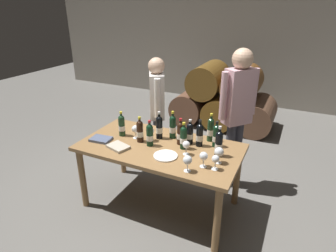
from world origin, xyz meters
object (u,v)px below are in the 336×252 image
wine_bottle_5 (159,127)px  sommelier_presenting (238,108)px  tasting_notebook (118,147)px  wine_glass_1 (215,160)px  wine_bottle_1 (140,131)px  wine_glass_0 (150,131)px  taster_seated_left (157,105)px  wine_glass_3 (135,129)px  wine_bottle_0 (219,143)px  wine_bottle_8 (216,136)px  wine_glass_2 (219,152)px  wine_bottle_10 (150,135)px  wine_bottle_3 (122,125)px  wine_bottle_2 (190,133)px  wine_bottle_9 (184,137)px  wine_bottle_4 (180,133)px  wine_glass_6 (186,145)px  wine_bottle_6 (173,127)px  serving_plate (166,156)px  leather_ledger (101,139)px  dining_table (160,153)px  wine_bottle_7 (200,135)px  wine_bottle_11 (211,129)px  wine_glass_5 (188,160)px  wine_glass_4 (204,157)px

wine_bottle_5 → sommelier_presenting: bearing=39.4°
tasting_notebook → wine_glass_1: bearing=18.9°
wine_bottle_1 → wine_glass_0: (0.09, 0.07, -0.01)m
wine_glass_1 → taster_seated_left: size_ratio=0.09×
wine_bottle_5 → wine_glass_3: (-0.24, -0.12, -0.03)m
wine_bottle_0 → wine_glass_3: size_ratio=2.03×
wine_bottle_8 → wine_glass_2: 0.34m
wine_bottle_10 → tasting_notebook: (-0.27, -0.19, -0.11)m
wine_bottle_3 → tasting_notebook: 0.33m
sommelier_presenting → wine_bottle_3: bearing=-148.1°
wine_glass_2 → wine_bottle_2: bearing=146.3°
wine_bottle_5 → wine_bottle_9: size_ratio=1.09×
wine_bottle_4 → wine_glass_0: (-0.32, -0.08, -0.01)m
wine_bottle_0 → wine_bottle_5: size_ratio=1.00×
wine_glass_3 → wine_glass_6: wine_glass_3 is taller
wine_bottle_10 → wine_glass_1: 0.78m
wine_bottle_2 → wine_bottle_8: (0.27, 0.06, 0.00)m
wine_bottle_6 → serving_plate: (0.12, -0.42, -0.13)m
leather_ledger → dining_table: bearing=9.2°
wine_bottle_8 → wine_glass_2: size_ratio=1.75×
wine_bottle_6 → wine_glass_0: 0.26m
wine_bottle_2 → tasting_notebook: size_ratio=1.25×
wine_bottle_7 → sommelier_presenting: bearing=66.0°
wine_bottle_11 → tasting_notebook: (-0.81, -0.58, -0.12)m
wine_glass_5 → wine_glass_1: bearing=32.3°
leather_ledger → wine_bottle_4: bearing=15.1°
wine_glass_2 → wine_bottle_9: bearing=162.6°
wine_bottle_9 → wine_glass_2: (0.41, -0.13, -0.01)m
wine_glass_0 → tasting_notebook: size_ratio=0.72×
wine_bottle_0 → taster_seated_left: bearing=147.2°
wine_bottle_1 → wine_bottle_6: size_ratio=0.91×
wine_bottle_11 → wine_glass_3: size_ratio=2.02×
wine_bottle_9 → wine_glass_1: (0.42, -0.25, -0.02)m
wine_bottle_6 → wine_glass_2: bearing=-26.7°
wine_bottle_6 → wine_glass_3: wine_bottle_6 is taller
wine_bottle_9 → wine_bottle_1: bearing=-172.9°
wine_glass_1 → wine_bottle_3: bearing=168.3°
wine_bottle_11 → wine_glass_4: size_ratio=2.07×
wine_glass_2 → taster_seated_left: bearing=143.4°
wine_bottle_5 → wine_bottle_7: wine_bottle_5 is taller
dining_table → leather_ledger: size_ratio=7.73×
wine_bottle_0 → wine_glass_5: 0.43m
wine_bottle_5 → wine_bottle_6: same height
wine_bottle_11 → wine_glass_4: wine_bottle_11 is taller
dining_table → sommelier_presenting: size_ratio=0.99×
wine_glass_0 → wine_glass_5: wine_glass_0 is taller
wine_bottle_5 → serving_plate: size_ratio=1.32×
wine_bottle_6 → wine_glass_0: (-0.19, -0.18, -0.02)m
dining_table → wine_bottle_4: wine_bottle_4 is taller
leather_ledger → wine_bottle_1: bearing=16.7°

